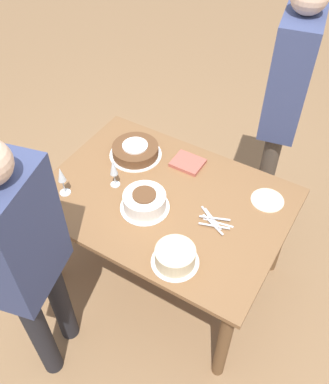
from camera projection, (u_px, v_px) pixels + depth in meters
The scene contains 12 objects.
ground_plane at pixel (165, 272), 3.00m from camera, with size 12.00×12.00×0.00m, color #8E6B47.
dining_table at pixel (165, 211), 2.53m from camera, with size 1.39×1.00×0.76m.
cake_center_white at pixel (145, 201), 2.36m from camera, with size 0.28×0.28×0.11m.
cake_front_chocolate at pixel (135, 150), 2.68m from camera, with size 0.33×0.33×0.08m.
cake_back_decorated at pixel (175, 257), 2.11m from camera, with size 0.24×0.24×0.10m.
wine_glass_near at pixel (61, 176), 2.38m from camera, with size 0.06×0.06×0.20m.
wine_glass_far at pixel (113, 168), 2.43m from camera, with size 0.06×0.06×0.20m.
dessert_plate_left at pixel (267, 200), 2.43m from camera, with size 0.19×0.19×0.01m.
fork_pile at pixel (214, 221), 2.32m from camera, with size 0.22×0.14×0.02m.
napkin_stack at pixel (188, 163), 2.64m from camera, with size 0.19×0.16×0.02m.
person_cutting at pixel (286, 96), 2.60m from camera, with size 0.29×0.44×1.78m.
person_watching at pixel (25, 254), 1.92m from camera, with size 0.31×0.44×1.63m.
Camera 1 is at (-0.86, 1.42, 2.56)m, focal length 40.00 mm.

